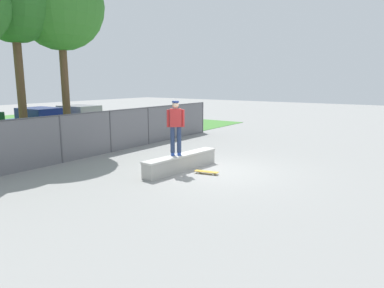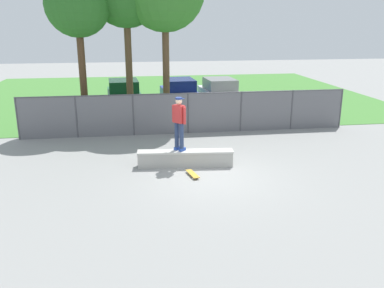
{
  "view_description": "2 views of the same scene",
  "coord_description": "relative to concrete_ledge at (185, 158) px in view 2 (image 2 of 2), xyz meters",
  "views": [
    {
      "loc": [
        -9.91,
        -5.88,
        3.04
      ],
      "look_at": [
        -0.88,
        0.47,
        1.02
      ],
      "focal_mm": 32.08,
      "sensor_mm": 36.0,
      "label": 1
    },
    {
      "loc": [
        -2.44,
        -12.14,
        4.79
      ],
      "look_at": [
        -0.49,
        0.96,
        0.82
      ],
      "focal_mm": 38.13,
      "sensor_mm": 36.0,
      "label": 2
    }
  ],
  "objects": [
    {
      "name": "car_white",
      "position": [
        3.36,
        9.82,
        0.55
      ],
      "size": [
        2.21,
        4.3,
        1.66
      ],
      "color": "silver",
      "rests_on": "ground"
    },
    {
      "name": "ground_plane",
      "position": [
        0.71,
        -1.05,
        -0.28
      ],
      "size": [
        80.0,
        80.0,
        0.0
      ],
      "primitive_type": "plane",
      "color": "gray"
    },
    {
      "name": "tree_near_left",
      "position": [
        -3.89,
        5.86,
        5.18
      ],
      "size": [
        2.83,
        2.83,
        6.95
      ],
      "color": "#513823",
      "rests_on": "ground"
    },
    {
      "name": "car_green",
      "position": [
        -2.17,
        10.04,
        0.55
      ],
      "size": [
        2.21,
        4.3,
        1.66
      ],
      "color": "#1E6638",
      "rests_on": "ground"
    },
    {
      "name": "car_blue",
      "position": [
        1.02,
        10.01,
        0.55
      ],
      "size": [
        2.21,
        4.3,
        1.66
      ],
      "color": "#233D9E",
      "rests_on": "ground"
    },
    {
      "name": "skateboarder",
      "position": [
        -0.2,
        0.07,
        1.31
      ],
      "size": [
        0.44,
        0.48,
        1.84
      ],
      "color": "#2647A5",
      "rests_on": "concrete_ledge"
    },
    {
      "name": "grass_strip",
      "position": [
        0.71,
        14.64,
        -0.27
      ],
      "size": [
        26.46,
        20.0,
        0.02
      ],
      "primitive_type": "cube",
      "color": "#478438",
      "rests_on": "ground"
    },
    {
      "name": "concrete_ledge",
      "position": [
        0.0,
        0.0,
        0.0
      ],
      "size": [
        3.32,
        0.79,
        0.56
      ],
      "color": "#A8A59E",
      "rests_on": "ground"
    },
    {
      "name": "skateboard",
      "position": [
        0.11,
        -0.97,
        -0.21
      ],
      "size": [
        0.36,
        0.82,
        0.09
      ],
      "color": "gold",
      "rests_on": "ground"
    },
    {
      "name": "chainlink_fence",
      "position": [
        0.71,
        4.34,
        0.71
      ],
      "size": [
        14.53,
        0.07,
        1.82
      ],
      "color": "#4C4C51",
      "rests_on": "ground"
    }
  ]
}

